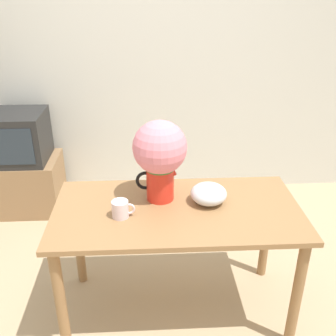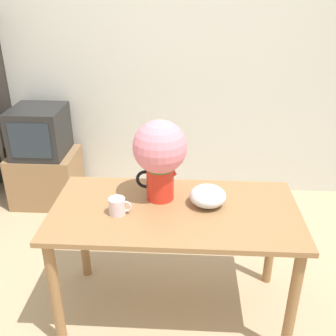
{
  "view_description": "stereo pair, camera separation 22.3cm",
  "coord_description": "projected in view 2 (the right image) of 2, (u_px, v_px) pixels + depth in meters",
  "views": [
    {
      "loc": [
        -0.1,
        -1.7,
        1.93
      ],
      "look_at": [
        0.01,
        0.31,
        0.95
      ],
      "focal_mm": 42.0,
      "sensor_mm": 36.0,
      "label": 1
    },
    {
      "loc": [
        0.12,
        -1.7,
        1.93
      ],
      "look_at": [
        0.01,
        0.31,
        0.95
      ],
      "focal_mm": 42.0,
      "sensor_mm": 36.0,
      "label": 2
    }
  ],
  "objects": [
    {
      "name": "ground_plane",
      "position": [
        164.0,
        332.0,
        2.38
      ],
      "size": [
        12.0,
        12.0,
        0.0
      ],
      "primitive_type": "plane",
      "color": "tan"
    },
    {
      "name": "tv_stand",
      "position": [
        47.0,
        177.0,
        3.68
      ],
      "size": [
        0.59,
        0.48,
        0.49
      ],
      "color": "#8E6B47",
      "rests_on": "ground_plane"
    },
    {
      "name": "table",
      "position": [
        175.0,
        225.0,
        2.26
      ],
      "size": [
        1.4,
        0.72,
        0.75
      ],
      "color": "olive",
      "rests_on": "ground_plane"
    },
    {
      "name": "coffee_mug",
      "position": [
        118.0,
        206.0,
        2.15
      ],
      "size": [
        0.13,
        0.09,
        0.1
      ],
      "color": "silver",
      "rests_on": "table"
    },
    {
      "name": "tv_set",
      "position": [
        39.0,
        131.0,
        3.48
      ],
      "size": [
        0.45,
        0.47,
        0.43
      ],
      "color": "black",
      "rests_on": "tv_stand"
    },
    {
      "name": "wall_back",
      "position": [
        177.0,
        57.0,
        3.46
      ],
      "size": [
        8.0,
        0.05,
        2.6
      ],
      "color": "silver",
      "rests_on": "ground_plane"
    },
    {
      "name": "flower_vase",
      "position": [
        160.0,
        154.0,
        2.2
      ],
      "size": [
        0.31,
        0.31,
        0.48
      ],
      "color": "red",
      "rests_on": "table"
    },
    {
      "name": "white_bowl",
      "position": [
        208.0,
        196.0,
        2.23
      ],
      "size": [
        0.21,
        0.21,
        0.12
      ],
      "color": "silver",
      "rests_on": "table"
    }
  ]
}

